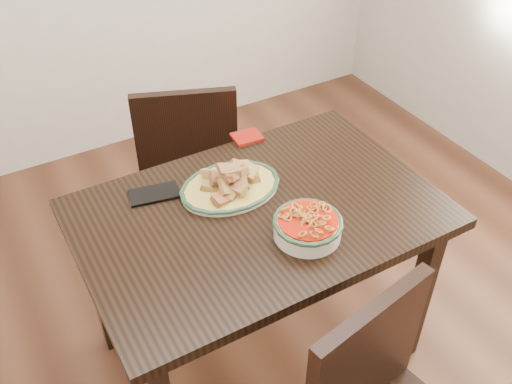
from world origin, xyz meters
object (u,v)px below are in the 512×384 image
dining_table (259,231)px  fish_plate (230,179)px  noodle_bowl (308,225)px  smartphone (154,194)px  chair_far (188,158)px

dining_table → fish_plate: 0.20m
noodle_bowl → dining_table: bearing=110.7°
noodle_bowl → smartphone: size_ratio=1.30×
chair_far → noodle_bowl: 0.94m
smartphone → noodle_bowl: bearing=-40.2°
dining_table → fish_plate: bearing=103.7°
dining_table → fish_plate: (-0.03, 0.14, 0.14)m
chair_far → fish_plate: 0.65m
chair_far → smartphone: size_ratio=5.23×
chair_far → smartphone: bearing=76.7°
chair_far → smartphone: 0.62m
fish_plate → noodle_bowl: bearing=-72.3°
chair_far → fish_plate: bearing=103.0°
fish_plate → noodle_bowl: size_ratio=1.59×
dining_table → chair_far: bearing=86.2°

